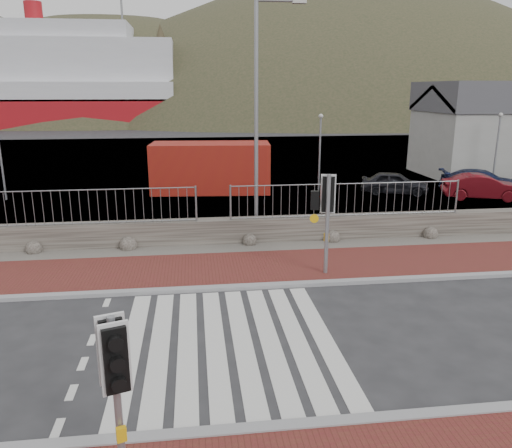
{
  "coord_description": "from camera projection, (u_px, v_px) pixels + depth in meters",
  "views": [
    {
      "loc": [
        -0.65,
        -9.86,
        5.38
      ],
      "look_at": [
        0.98,
        3.0,
        1.86
      ],
      "focal_mm": 35.0,
      "sensor_mm": 36.0,
      "label": 1
    }
  ],
  "objects": [
    {
      "name": "car_b",
      "position": [
        482.0,
        187.0,
        24.96
      ],
      "size": [
        4.01,
        2.34,
        1.25
      ],
      "primitive_type": "imported",
      "rotation": [
        0.0,
        0.0,
        1.28
      ],
      "color": "maroon",
      "rests_on": "ground"
    },
    {
      "name": "railing",
      "position": [
        213.0,
        195.0,
        17.29
      ],
      "size": [
        18.07,
        0.07,
        1.22
      ],
      "color": "gray",
      "rests_on": "stone_wall"
    },
    {
      "name": "stone_wall",
      "position": [
        214.0,
        232.0,
        17.8
      ],
      "size": [
        40.0,
        0.6,
        0.9
      ],
      "primitive_type": "cube",
      "color": "#403B35",
      "rests_on": "ground"
    },
    {
      "name": "traffic_signal_near",
      "position": [
        115.0,
        369.0,
        6.42
      ],
      "size": [
        0.43,
        0.33,
        2.63
      ],
      "rotation": [
        0.0,
        0.0,
        0.31
      ],
      "color": "gray",
      "rests_on": "ground"
    },
    {
      "name": "traffic_signal_far",
      "position": [
        327.0,
        203.0,
        14.32
      ],
      "size": [
        0.75,
        0.36,
        3.04
      ],
      "rotation": [
        0.0,
        0.0,
        2.94
      ],
      "color": "gray",
      "rests_on": "ground"
    },
    {
      "name": "shipping_container",
      "position": [
        211.0,
        167.0,
        26.71
      ],
      "size": [
        6.42,
        3.08,
        2.6
      ],
      "primitive_type": "cube",
      "rotation": [
        0.0,
        0.0,
        -0.08
      ],
      "color": "#9E2811",
      "rests_on": "ground"
    },
    {
      "name": "streetlight",
      "position": [
        260.0,
        109.0,
        17.66
      ],
      "size": [
        1.77,
        0.27,
        8.35
      ],
      "rotation": [
        0.0,
        0.0,
        -0.05
      ],
      "color": "gray",
      "rests_on": "ground"
    },
    {
      "name": "car_a",
      "position": [
        395.0,
        183.0,
        26.22
      ],
      "size": [
        3.72,
        2.48,
        1.18
      ],
      "primitive_type": "imported",
      "rotation": [
        0.0,
        0.0,
        1.23
      ],
      "color": "black",
      "rests_on": "ground"
    },
    {
      "name": "quay",
      "position": [
        202.0,
        162.0,
        37.64
      ],
      "size": [
        120.0,
        40.0,
        0.5
      ],
      "primitive_type": "cube",
      "color": "#4C4C4F",
      "rests_on": "ground"
    },
    {
      "name": "water",
      "position": [
        197.0,
        128.0,
        71.14
      ],
      "size": [
        220.0,
        50.0,
        0.05
      ],
      "primitive_type": "cube",
      "color": "#3F4C54",
      "rests_on": "ground"
    },
    {
      "name": "car_c",
      "position": [
        483.0,
        182.0,
        26.37
      ],
      "size": [
        4.61,
        2.79,
        1.25
      ],
      "primitive_type": "imported",
      "rotation": [
        0.0,
        0.0,
        1.31
      ],
      "color": "#131B3B",
      "rests_on": "ground"
    },
    {
      "name": "ferry",
      "position": [
        23.0,
        89.0,
        71.54
      ],
      "size": [
        50.0,
        16.0,
        20.0
      ],
      "color": "maroon",
      "rests_on": "ground"
    },
    {
      "name": "zebra_crossing",
      "position": [
        229.0,
        342.0,
        10.93
      ],
      "size": [
        4.62,
        5.6,
        0.01
      ],
      "color": "silver",
      "rests_on": "ground"
    },
    {
      "name": "kerb_near",
      "position": [
        243.0,
        431.0,
        8.04
      ],
      "size": [
        40.0,
        0.25,
        0.12
      ],
      "primitive_type": "cube",
      "color": "gray",
      "rests_on": "ground"
    },
    {
      "name": "sidewalk_far",
      "position": [
        218.0,
        270.0,
        15.23
      ],
      "size": [
        40.0,
        3.0,
        0.08
      ],
      "primitive_type": "cube",
      "color": "brown",
      "rests_on": "ground"
    },
    {
      "name": "gravel_strip",
      "position": [
        215.0,
        250.0,
        17.14
      ],
      "size": [
        40.0,
        1.5,
        0.06
      ],
      "primitive_type": "cube",
      "color": "#59544C",
      "rests_on": "ground"
    },
    {
      "name": "kerb_far",
      "position": [
        221.0,
        288.0,
        13.79
      ],
      "size": [
        40.0,
        0.25,
        0.12
      ],
      "primitive_type": "cube",
      "color": "gray",
      "rests_on": "ground"
    },
    {
      "name": "hills_backdrop",
      "position": [
        232.0,
        232.0,
        101.94
      ],
      "size": [
        254.0,
        90.0,
        100.0
      ],
      "color": "#2D341F",
      "rests_on": "ground"
    },
    {
      "name": "ground",
      "position": [
        229.0,
        343.0,
        10.93
      ],
      "size": [
        220.0,
        220.0,
        0.0
      ],
      "primitive_type": "plane",
      "color": "#28282B",
      "rests_on": "ground"
    }
  ]
}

